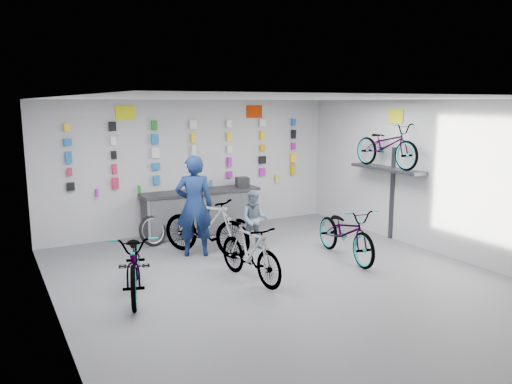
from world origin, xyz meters
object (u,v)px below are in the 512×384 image
bike_left (135,262)px  bike_right (346,232)px  customer (255,220)px  counter (202,213)px  bike_center (250,252)px  clerk (194,206)px  bike_service (206,226)px

bike_left → bike_right: bike_left is taller
customer → counter: bearing=133.9°
counter → customer: size_ratio=2.23×
bike_left → bike_center: size_ratio=1.20×
bike_center → bike_right: (2.17, 0.19, 0.02)m
counter → bike_right: 3.44m
clerk → bike_right: bearing=170.7°
counter → bike_center: (-0.47, -3.18, 0.01)m
bike_center → customer: size_ratio=1.37×
bike_right → customer: (-1.22, 1.38, 0.09)m
counter → clerk: 1.69m
counter → bike_service: 1.59m
counter → bike_left: 3.68m
counter → clerk: (-0.74, -1.44, 0.50)m
customer → bike_left: bearing=-128.6°
bike_service → bike_center: bearing=-121.6°
bike_left → clerk: size_ratio=1.01×
customer → clerk: bearing=-160.8°
bike_service → bike_left: bearing=-176.2°
bike_center → bike_right: bearing=-2.5°
bike_center → clerk: (-0.27, 1.75, 0.48)m
counter → customer: customer is taller
counter → bike_right: bike_right is taller
clerk → customer: bearing=-164.9°
bike_center → bike_service: (-0.07, 1.69, 0.08)m
bike_left → customer: (2.79, 1.26, 0.08)m
clerk → counter: bearing=-94.2°
bike_center → bike_service: size_ratio=0.86×
bike_service → customer: customer is taller
customer → bike_right: bearing=-21.4°
bike_service → clerk: bearing=130.1°
bike_right → bike_service: 2.69m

